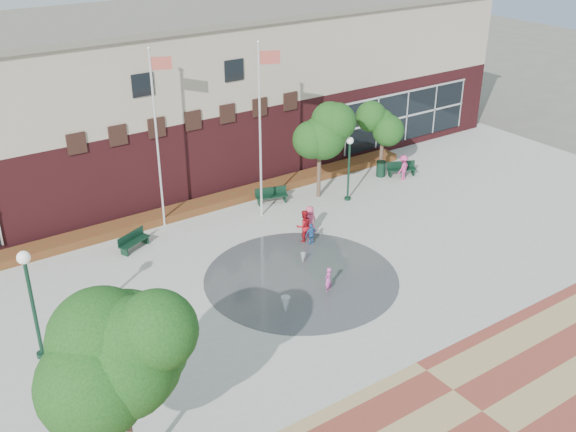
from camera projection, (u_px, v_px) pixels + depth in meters
ground at (345, 311)px, 26.83m from camera, size 120.00×120.00×0.00m
plaza_concrete at (288, 269)px, 29.79m from camera, size 46.00×18.00×0.01m
paver_band at (482, 412)px, 21.66m from camera, size 46.00×6.00×0.01m
splash_pad at (301, 278)px, 29.05m from camera, size 8.40×8.40×0.01m
library_building at (151, 97)px, 37.72m from camera, size 44.40×10.40×9.20m
flower_bed at (206, 208)px, 35.41m from camera, size 26.00×1.20×0.40m
flagpole_left at (157, 131)px, 31.45m from camera, size 0.98×0.46×8.88m
flagpole_right at (261, 122)px, 32.47m from camera, size 1.02×0.50×8.93m
lamp_left at (31, 293)px, 23.04m from camera, size 0.46×0.46×4.32m
lamp_right at (349, 162)px, 35.39m from camera, size 0.38×0.38×3.57m
bench_left at (134, 244)px, 31.26m from camera, size 1.72×1.12×0.84m
bench_mid at (272, 199)px, 35.84m from camera, size 1.79×0.98×0.87m
bench_right at (401, 172)px, 39.26m from camera, size 1.75×1.13×0.86m
trash_can at (381, 169)px, 39.12m from camera, size 0.57×0.57×0.93m
tree_big_left at (118, 347)px, 17.33m from camera, size 3.97×3.97×6.34m
tree_mid at (320, 131)px, 35.10m from camera, size 3.07×3.07×5.17m
tree_small_right at (383, 125)px, 38.33m from camera, size 2.42×2.42×4.13m
water_jet_a at (286, 313)px, 26.66m from camera, size 0.38×0.38×0.73m
water_jet_b at (303, 264)px, 30.19m from camera, size 0.23×0.23×0.51m
child_splash at (328, 280)px, 27.88m from camera, size 0.48×0.40×1.12m
adult_red at (304, 226)px, 31.77m from camera, size 0.85×0.71×1.61m
adult_pink at (310, 220)px, 32.55m from camera, size 0.71×0.47×1.44m
child_blue at (311, 234)px, 31.59m from camera, size 0.64×0.30×1.07m
person_bench at (403, 168)px, 38.55m from camera, size 1.09×0.83×1.50m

